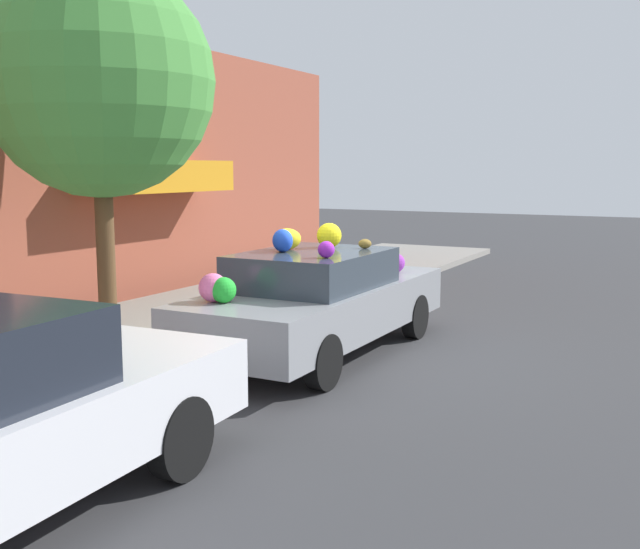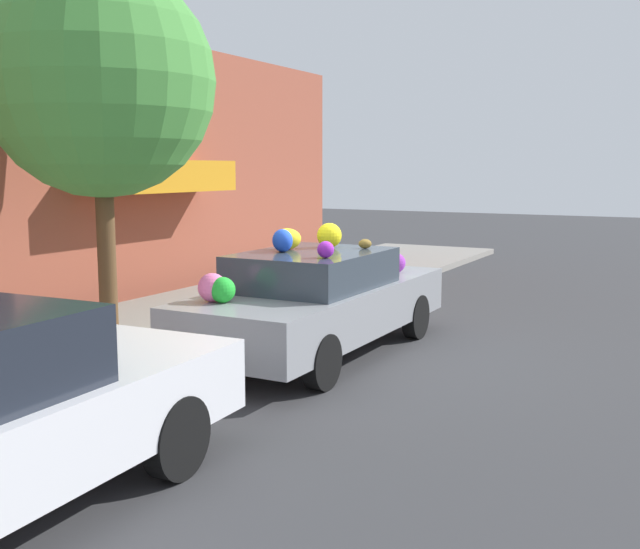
# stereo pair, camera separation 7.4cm
# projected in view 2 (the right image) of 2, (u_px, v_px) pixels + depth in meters

# --- Properties ---
(ground_plane) EXTENTS (60.00, 60.00, 0.00)m
(ground_plane) POSITION_uv_depth(u_px,v_px,m) (322.00, 354.00, 9.41)
(ground_plane) COLOR #38383A
(sidewalk_curb) EXTENTS (24.00, 3.20, 0.13)m
(sidewalk_curb) POSITION_uv_depth(u_px,v_px,m) (156.00, 327.00, 10.67)
(sidewalk_curb) COLOR gray
(sidewalk_curb) RESTS_ON ground
(building_facade) EXTENTS (18.00, 1.20, 4.63)m
(building_facade) POSITION_uv_depth(u_px,v_px,m) (45.00, 169.00, 11.50)
(building_facade) COLOR #9E4C38
(building_facade) RESTS_ON ground
(street_tree) EXTENTS (2.97, 2.97, 4.76)m
(street_tree) POSITION_uv_depth(u_px,v_px,m) (100.00, 82.00, 9.56)
(street_tree) COLOR brown
(street_tree) RESTS_ON sidewalk_curb
(fire_hydrant) EXTENTS (0.20, 0.20, 0.70)m
(fire_hydrant) POSITION_uv_depth(u_px,v_px,m) (303.00, 283.00, 12.01)
(fire_hydrant) COLOR #B2B2B7
(fire_hydrant) RESTS_ON sidewalk_curb
(art_car) EXTENTS (4.40, 1.69, 1.63)m
(art_car) POSITION_uv_depth(u_px,v_px,m) (318.00, 299.00, 9.30)
(art_car) COLOR gray
(art_car) RESTS_ON ground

